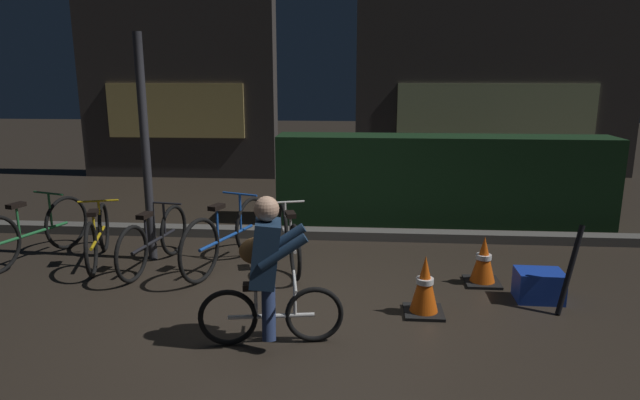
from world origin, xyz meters
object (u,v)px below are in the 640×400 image
object	(u,v)px
parked_bike_leftmost	(33,232)
parked_bike_center_right	(227,236)
parked_bike_left_mid	(98,236)
closed_umbrella	(570,270)
blue_crate	(539,286)
traffic_cone_near	(425,286)
street_post	(146,150)
parked_bike_center_left	(154,240)
traffic_cone_far	(483,261)
parked_bike_right_mid	(289,239)
cyclist	(267,270)

from	to	relation	value
parked_bike_leftmost	parked_bike_center_right	size ratio (longest dim) A/B	0.97
parked_bike_left_mid	closed_umbrella	bearing A→B (deg)	-118.30
blue_crate	traffic_cone_near	bearing A→B (deg)	-160.86
street_post	parked_bike_center_left	size ratio (longest dim) A/B	1.72
street_post	traffic_cone_far	size ratio (longest dim) A/B	5.06
parked_bike_leftmost	parked_bike_left_mid	size ratio (longest dim) A/B	1.11
parked_bike_center_right	blue_crate	world-z (taller)	parked_bike_center_right
parked_bike_center_left	parked_bike_right_mid	xyz separation A→B (m)	(1.52, 0.17, -0.00)
parked_bike_center_left	street_post	bearing A→B (deg)	35.11
street_post	cyclist	bearing A→B (deg)	-48.50
cyclist	traffic_cone_far	bearing A→B (deg)	26.36
parked_bike_right_mid	blue_crate	xyz separation A→B (m)	(2.57, -0.80, -0.17)
blue_crate	closed_umbrella	size ratio (longest dim) A/B	0.52
blue_crate	parked_bike_right_mid	bearing A→B (deg)	162.77
traffic_cone_near	blue_crate	distance (m)	1.23
street_post	parked_bike_center_right	bearing A→B (deg)	-11.68
parked_bike_right_mid	blue_crate	world-z (taller)	parked_bike_right_mid
parked_bike_center_right	blue_crate	bearing A→B (deg)	-82.57
parked_bike_left_mid	blue_crate	size ratio (longest dim) A/B	3.30
parked_bike_center_right	cyclist	distance (m)	1.93
parked_bike_center_left	parked_bike_center_right	size ratio (longest dim) A/B	0.91
parked_bike_center_left	blue_crate	world-z (taller)	parked_bike_center_left
parked_bike_leftmost	closed_umbrella	distance (m)	5.85
traffic_cone_near	traffic_cone_far	world-z (taller)	traffic_cone_near
traffic_cone_near	cyclist	distance (m)	1.53
parked_bike_center_left	parked_bike_left_mid	bearing A→B (deg)	90.28
traffic_cone_far	traffic_cone_near	bearing A→B (deg)	-131.21
parked_bike_leftmost	blue_crate	size ratio (longest dim) A/B	3.67
parked_bike_center_right	closed_umbrella	bearing A→B (deg)	-85.88
parked_bike_center_left	traffic_cone_near	bearing A→B (deg)	-100.32
traffic_cone_near	parked_bike_left_mid	bearing A→B (deg)	162.74
parked_bike_left_mid	cyclist	size ratio (longest dim) A/B	1.16
cyclist	parked_bike_leftmost	bearing A→B (deg)	140.94
parked_bike_center_right	street_post	bearing A→B (deg)	97.89
street_post	closed_umbrella	bearing A→B (deg)	-14.65
closed_umbrella	cyclist	bearing A→B (deg)	155.76
traffic_cone_near	closed_umbrella	world-z (taller)	closed_umbrella
parked_bike_left_mid	traffic_cone_near	world-z (taller)	parked_bike_left_mid
traffic_cone_far	cyclist	bearing A→B (deg)	-144.59
parked_bike_leftmost	cyclist	distance (m)	3.58
parked_bike_right_mid	blue_crate	bearing A→B (deg)	-123.45
street_post	parked_bike_center_left	distance (m)	1.03
cyclist	closed_umbrella	world-z (taller)	cyclist
closed_umbrella	parked_bike_center_left	bearing A→B (deg)	127.47
traffic_cone_near	parked_bike_leftmost	bearing A→B (deg)	165.66
traffic_cone_near	traffic_cone_far	xyz separation A→B (m)	(0.70, 0.80, -0.02)
traffic_cone_far	parked_bike_center_left	bearing A→B (deg)	176.40
parked_bike_left_mid	closed_umbrella	world-z (taller)	closed_umbrella
blue_crate	traffic_cone_far	bearing A→B (deg)	139.00
traffic_cone_near	closed_umbrella	distance (m)	1.35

